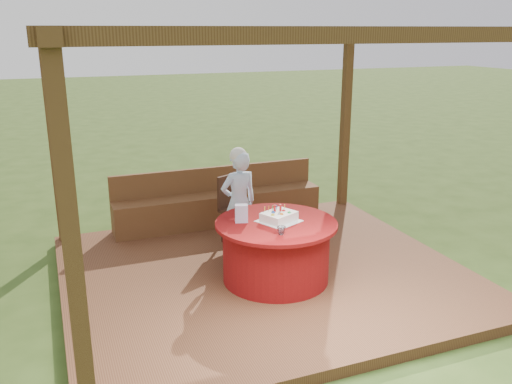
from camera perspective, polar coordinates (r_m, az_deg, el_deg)
ground at (r=6.45m, az=0.82°, el=-9.14°), size 60.00×60.00×0.00m
deck at (r=6.43m, az=0.83°, el=-8.65°), size 4.50×4.00×0.12m
pergola at (r=5.82m, az=0.92°, el=12.71°), size 4.50×4.00×2.72m
bench at (r=7.81m, az=-3.95°, el=-1.42°), size 3.00×0.42×0.80m
table at (r=6.04m, az=2.11°, el=-6.16°), size 1.34×1.34×0.68m
chair at (r=7.09m, az=-2.02°, el=-1.37°), size 0.58×0.58×0.89m
elderly_woman at (r=6.64m, az=-1.83°, el=-0.94°), size 0.51×0.37×1.35m
birthday_cake at (r=5.92m, az=2.43°, el=-2.61°), size 0.52×0.52×0.18m
gift_bag at (r=5.88m, az=-1.55°, el=-2.26°), size 0.16×0.12×0.20m
drinking_glass at (r=5.56m, az=2.68°, el=-4.07°), size 0.10×0.10×0.08m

